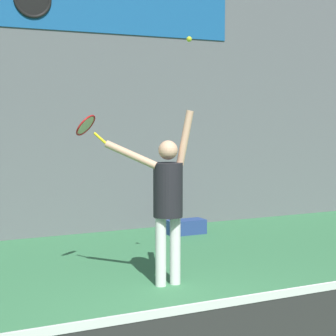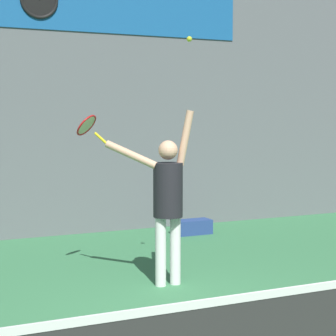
% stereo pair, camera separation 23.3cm
% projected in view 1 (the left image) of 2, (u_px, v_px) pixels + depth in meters
% --- Properties ---
extents(back_wall, '(18.00, 0.10, 5.00)m').
position_uv_depth(back_wall, '(58.00, 89.00, 10.27)').
color(back_wall, slate).
rests_on(back_wall, ground_plane).
extents(sponsor_banner, '(6.52, 0.02, 0.95)m').
position_uv_depth(sponsor_banner, '(58.00, 1.00, 10.09)').
color(sponsor_banner, '#195B9E').
extents(tennis_player, '(0.99, 0.61, 2.11)m').
position_uv_depth(tennis_player, '(167.00, 196.00, 7.28)').
color(tennis_player, white).
rests_on(tennis_player, ground_plane).
extents(tennis_racket, '(0.40, 0.41, 0.36)m').
position_uv_depth(tennis_racket, '(87.00, 126.00, 7.36)').
color(tennis_racket, yellow).
extents(tennis_ball, '(0.07, 0.07, 0.07)m').
position_uv_depth(tennis_ball, '(189.00, 39.00, 7.17)').
color(tennis_ball, '#CCDB2D').
extents(equipment_bag, '(0.66, 0.31, 0.25)m').
position_uv_depth(equipment_bag, '(186.00, 227.00, 10.55)').
color(equipment_bag, navy).
rests_on(equipment_bag, ground_plane).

